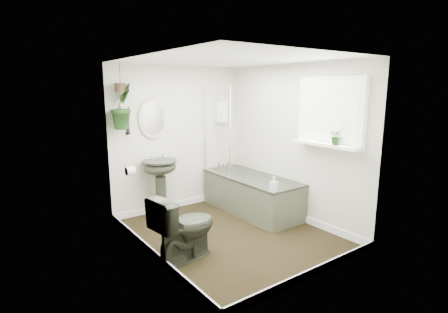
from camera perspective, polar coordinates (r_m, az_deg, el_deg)
floor at (r=4.89m, az=1.06°, el=-12.57°), size 2.30×2.80×0.02m
ceiling at (r=4.48m, az=1.17°, el=15.69°), size 2.30×2.80×0.02m
wall_back at (r=5.72m, az=-7.44°, el=2.97°), size 2.30×0.02×2.30m
wall_front at (r=3.55m, az=14.98°, el=-2.38°), size 2.30×0.02×2.30m
wall_left at (r=3.97m, az=-12.39°, el=-0.84°), size 0.02×2.80×2.30m
wall_right at (r=5.31m, az=11.15°, el=2.23°), size 0.02×2.80×2.30m
skirting at (r=4.86m, az=1.06°, el=-11.92°), size 2.30×2.80×0.10m
bathtub at (r=5.62m, az=4.54°, el=-6.12°), size 0.72×1.72×0.58m
bath_screen at (r=5.59m, az=-1.16°, el=4.22°), size 0.04×0.72×1.40m
shower_box at (r=6.04m, az=-0.49°, el=7.32°), size 0.20×0.10×0.35m
oval_mirror at (r=5.44m, az=-11.52°, el=6.14°), size 0.46×0.03×0.62m
wall_sconce at (r=5.29m, az=-15.38°, el=4.74°), size 0.04×0.04×0.22m
toilet_roll_holder at (r=4.68m, az=-15.05°, el=-2.28°), size 0.11×0.11×0.11m
window_recess at (r=4.76m, az=17.01°, el=6.99°), size 0.08×1.00×0.90m
window_sill at (r=4.75m, az=16.21°, el=1.92°), size 0.18×1.00×0.04m
window_blinds at (r=4.72m, az=16.67°, el=6.98°), size 0.01×0.86×0.76m
toilet at (r=4.11m, az=-6.47°, el=-11.32°), size 0.82×0.54×0.78m
pedestal_sink at (r=5.47m, az=-10.28°, el=-5.08°), size 0.59×0.52×0.89m
sill_plant at (r=4.60m, az=17.91°, el=3.23°), size 0.25×0.23×0.23m
hanging_plant at (r=5.12m, az=-16.38°, el=7.87°), size 0.44×0.45×0.63m
soap_bottle at (r=4.76m, az=8.13°, el=-4.49°), size 0.11×0.12×0.20m
hanging_pot at (r=5.12m, az=-16.54°, el=10.74°), size 0.16×0.16×0.12m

